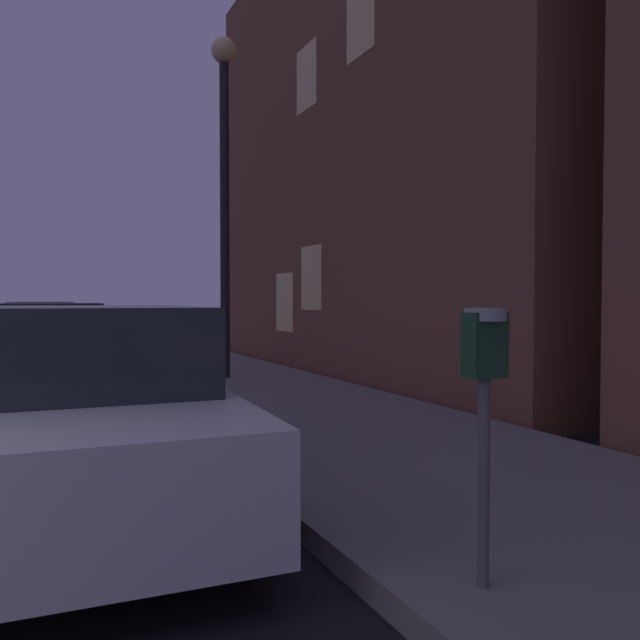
{
  "coord_description": "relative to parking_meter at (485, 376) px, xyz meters",
  "views": [
    {
      "loc": [
        2.53,
        -2.13,
        1.47
      ],
      "look_at": [
        4.12,
        1.27,
        1.35
      ],
      "focal_mm": 35.06,
      "sensor_mm": 36.0,
      "label": 1
    }
  ],
  "objects": [
    {
      "name": "car_silver",
      "position": [
        -1.57,
        22.33,
        -0.42
      ],
      "size": [
        2.29,
        4.5,
        1.43
      ],
      "color": "#B7B7BF",
      "rests_on": "ground"
    },
    {
      "name": "car_yellow_cab",
      "position": [
        -1.57,
        9.06,
        -0.43
      ],
      "size": [
        2.13,
        4.6,
        1.43
      ],
      "color": "gold",
      "rests_on": "ground"
    },
    {
      "name": "parking_meter",
      "position": [
        0.0,
        0.0,
        0.0
      ],
      "size": [
        0.19,
        0.19,
        1.29
      ],
      "color": "#59595B",
      "rests_on": "sidewalk"
    },
    {
      "name": "building_mid",
      "position": [
        6.49,
        8.26,
        3.35
      ],
      "size": [
        7.24,
        11.14,
        8.96
      ],
      "color": "brown",
      "rests_on": "ground"
    },
    {
      "name": "car_red",
      "position": [
        -1.57,
        15.97,
        -0.42
      ],
      "size": [
        2.23,
        4.62,
        1.43
      ],
      "color": "maroon",
      "rests_on": "ground"
    },
    {
      "name": "car_white",
      "position": [
        -1.57,
        2.57,
        -0.42
      ],
      "size": [
        2.18,
        4.63,
        1.43
      ],
      "color": "silver",
      "rests_on": "ground"
    },
    {
      "name": "street_lamp",
      "position": [
        1.15,
        8.12,
        2.82
      ],
      "size": [
        0.44,
        0.44,
        5.78
      ],
      "color": "black",
      "rests_on": "sidewalk"
    }
  ]
}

